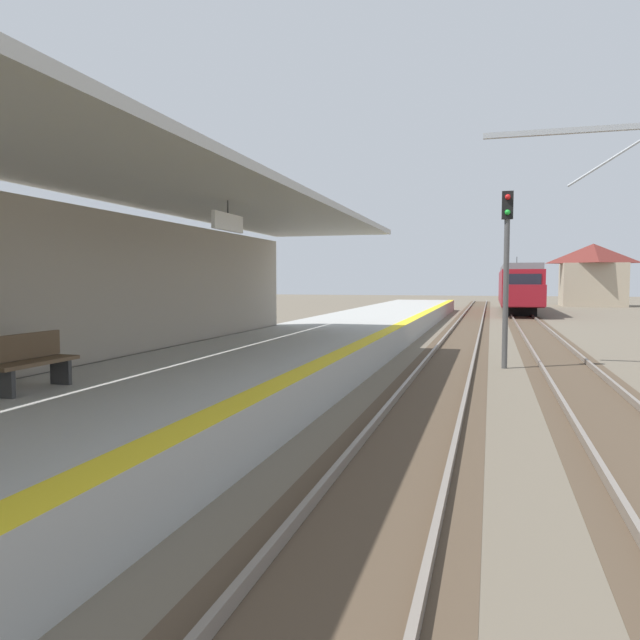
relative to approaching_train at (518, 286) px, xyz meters
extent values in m
cube|color=#A8A8A3|center=(-7.80, -38.58, -1.73)|extent=(5.00, 80.00, 0.90)
cube|color=yellow|center=(-5.55, -38.58, -1.27)|extent=(0.50, 80.00, 0.01)
cube|color=#4C4C4C|center=(-10.30, -42.99, -1.73)|extent=(0.50, 24.00, 0.90)
cube|color=#9E9384|center=(-10.30, -42.99, 0.32)|extent=(0.40, 24.00, 3.20)
cube|color=#B2B2AD|center=(-7.90, -42.99, 2.17)|extent=(4.40, 24.00, 0.16)
cube|color=white|center=(-7.50, -40.99, 1.64)|extent=(0.08, 1.40, 0.36)
cylinder|color=#333333|center=(-7.50, -40.99, 1.96)|extent=(0.03, 0.03, 0.27)
cube|color=#4C3D2D|center=(-3.40, -34.58, -2.17)|extent=(2.34, 120.00, 0.01)
cube|color=slate|center=(-4.12, -34.58, -2.09)|extent=(0.08, 120.00, 0.15)
cube|color=slate|center=(-2.68, -34.58, -2.09)|extent=(0.08, 120.00, 0.15)
cube|color=#4C3D2D|center=(0.00, -34.58, -2.17)|extent=(2.34, 120.00, 0.01)
cube|color=slate|center=(-0.72, -34.58, -2.09)|extent=(0.08, 120.00, 0.15)
cube|color=slate|center=(0.72, -34.58, -2.09)|extent=(0.08, 120.00, 0.15)
cube|color=maroon|center=(0.00, 0.38, -0.11)|extent=(2.90, 18.00, 2.70)
cube|color=slate|center=(0.00, 0.38, 1.46)|extent=(2.67, 18.00, 0.44)
cube|color=black|center=(0.00, -8.64, 0.30)|extent=(2.32, 0.06, 1.21)
cube|color=maroon|center=(0.00, -9.42, -0.58)|extent=(2.78, 1.60, 1.49)
cube|color=black|center=(1.46, 0.38, 0.30)|extent=(0.04, 15.84, 0.86)
cylinder|color=#333333|center=(0.00, 3.98, 2.13)|extent=(0.06, 0.06, 0.90)
cube|color=black|center=(0.00, -5.47, -1.82)|extent=(2.17, 2.20, 0.72)
cube|color=black|center=(0.00, 6.23, -1.82)|extent=(2.17, 2.20, 0.72)
cylinder|color=#4C4C4C|center=(-1.77, -34.13, 0.02)|extent=(0.16, 0.16, 4.40)
cube|color=black|center=(-1.77, -34.13, 2.62)|extent=(0.32, 0.24, 0.80)
sphere|color=red|center=(-1.77, -34.27, 2.84)|extent=(0.16, 0.16, 0.16)
sphere|color=green|center=(-1.77, -34.27, 2.40)|extent=(0.16, 0.16, 0.16)
cube|color=#9EA3A8|center=(-0.09, -33.79, 4.72)|extent=(4.80, 0.16, 0.16)
cylinder|color=#9EA3A8|center=(1.11, -33.79, 3.92)|extent=(2.47, 0.07, 1.60)
cube|color=brown|center=(-8.95, -44.99, -0.84)|extent=(0.44, 1.60, 0.06)
cube|color=brown|center=(-9.15, -44.99, -0.60)|extent=(0.06, 1.60, 0.40)
cube|color=#333333|center=(-8.95, -45.59, -1.06)|extent=(0.36, 0.08, 0.44)
cube|color=#333333|center=(-8.95, -44.39, -1.06)|extent=(0.36, 0.08, 0.44)
cube|color=tan|center=(7.81, 14.14, 0.02)|extent=(6.00, 4.80, 4.40)
pyramid|color=maroon|center=(7.81, 14.14, 3.22)|extent=(6.60, 5.28, 2.00)
camera|label=1|loc=(-2.19, -52.55, 0.42)|focal=33.54mm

